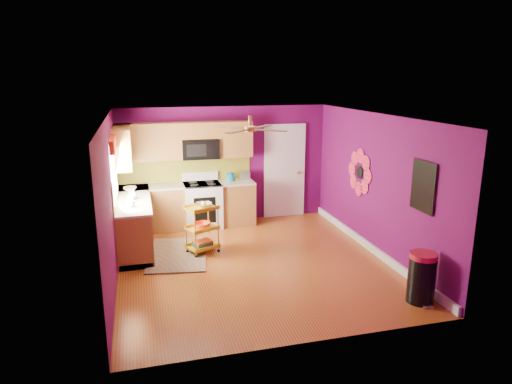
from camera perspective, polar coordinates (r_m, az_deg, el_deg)
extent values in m
plane|color=brown|center=(7.94, -0.33, -8.86)|extent=(5.00, 5.00, 0.00)
cube|color=#5A0A50|center=(9.91, -3.93, 3.42)|extent=(4.50, 0.04, 2.50)
cube|color=#5A0A50|center=(5.26, 6.46, -6.71)|extent=(4.50, 0.04, 2.50)
cube|color=#5A0A50|center=(7.33, -17.66, -1.20)|extent=(0.04, 5.00, 2.50)
cube|color=#5A0A50|center=(8.36, 14.77, 0.89)|extent=(0.04, 5.00, 2.50)
cube|color=silver|center=(7.32, -0.36, 9.43)|extent=(4.50, 5.00, 0.04)
cube|color=white|center=(8.69, 14.10, -6.70)|extent=(0.05, 4.90, 0.14)
cube|color=brown|center=(8.83, -14.95, -3.79)|extent=(0.60, 2.30, 0.90)
cube|color=brown|center=(9.69, -8.46, -1.83)|extent=(2.80, 0.60, 0.90)
cube|color=beige|center=(8.70, -15.15, -0.85)|extent=(0.63, 2.30, 0.04)
cube|color=beige|center=(9.57, -8.56, 0.87)|extent=(2.80, 0.63, 0.04)
cube|color=black|center=(8.96, -14.78, -6.22)|extent=(0.54, 2.30, 0.10)
cube|color=black|center=(9.81, -8.37, -4.07)|extent=(2.80, 0.54, 0.10)
cube|color=white|center=(9.70, -6.68, -1.70)|extent=(0.76, 0.66, 0.92)
cube|color=black|center=(9.58, -6.76, 0.97)|extent=(0.76, 0.62, 0.03)
cube|color=white|center=(9.82, -7.01, 1.99)|extent=(0.76, 0.06, 0.18)
cube|color=black|center=(9.39, -6.39, -2.30)|extent=(0.45, 0.02, 0.55)
cube|color=brown|center=(9.49, -13.32, 6.09)|extent=(1.32, 0.33, 0.75)
cube|color=brown|center=(9.70, -2.69, 6.63)|extent=(0.72, 0.33, 0.75)
cube|color=brown|center=(9.55, -7.09, 7.66)|extent=(0.76, 0.33, 0.34)
cube|color=brown|center=(9.02, -16.38, 5.47)|extent=(0.33, 1.30, 0.75)
cube|color=black|center=(9.56, -7.00, 5.37)|extent=(0.76, 0.38, 0.40)
cube|color=brown|center=(9.80, -8.81, 2.82)|extent=(2.80, 0.01, 0.51)
cube|color=brown|center=(8.65, -17.18, 0.79)|extent=(0.01, 2.30, 0.51)
cube|color=white|center=(8.28, -17.37, 2.71)|extent=(0.03, 1.20, 1.00)
cube|color=#EE4615|center=(8.20, -17.40, 5.94)|extent=(0.08, 1.35, 0.22)
cube|color=white|center=(10.27, 3.54, 2.52)|extent=(0.85, 0.04, 2.05)
cube|color=white|center=(10.25, 3.58, 2.50)|extent=(0.95, 0.02, 2.15)
sphere|color=#BF8C3F|center=(10.32, 5.33, 2.41)|extent=(0.07, 0.07, 0.07)
cylinder|color=black|center=(8.84, 12.82, 2.40)|extent=(0.01, 0.24, 0.24)
cube|color=#167593|center=(7.13, 20.23, 0.66)|extent=(0.03, 0.52, 0.72)
cube|color=black|center=(7.12, 20.13, 0.65)|extent=(0.01, 0.56, 0.76)
cylinder|color=#BF8C3F|center=(7.52, -0.74, 8.95)|extent=(0.06, 0.06, 0.16)
cylinder|color=#BF8C3F|center=(7.53, -0.74, 7.89)|extent=(0.20, 0.20, 0.08)
cube|color=#4C2D19|center=(7.86, 0.71, 8.16)|extent=(0.47, 0.47, 0.01)
cube|color=#4C2D19|center=(7.74, -3.18, 8.04)|extent=(0.47, 0.47, 0.01)
cube|color=#4C2D19|center=(7.21, -2.31, 7.59)|extent=(0.47, 0.47, 0.01)
cube|color=#4C2D19|center=(7.35, 1.83, 7.72)|extent=(0.47, 0.47, 0.01)
cube|color=black|center=(8.39, -9.73, -7.66)|extent=(1.23, 1.76, 0.02)
cylinder|color=gold|center=(8.03, -7.58, -5.26)|extent=(0.02, 0.02, 0.82)
cylinder|color=gold|center=(8.27, -4.75, -4.61)|extent=(0.02, 0.02, 0.82)
cylinder|color=gold|center=(8.30, -8.73, -4.64)|extent=(0.02, 0.02, 0.82)
cylinder|color=gold|center=(8.53, -5.96, -4.03)|extent=(0.02, 0.02, 0.82)
sphere|color=black|center=(8.18, -7.48, -8.03)|extent=(0.06, 0.06, 0.06)
sphere|color=black|center=(8.41, -4.69, -7.31)|extent=(0.06, 0.06, 0.06)
sphere|color=black|center=(8.45, -8.62, -7.33)|extent=(0.06, 0.06, 0.06)
sphere|color=black|center=(8.67, -5.89, -6.66)|extent=(0.06, 0.06, 0.06)
cube|color=gold|center=(8.16, -6.82, -2.03)|extent=(0.64, 0.56, 0.03)
cube|color=gold|center=(8.28, -6.75, -4.53)|extent=(0.64, 0.56, 0.03)
cube|color=gold|center=(8.39, -6.68, -6.77)|extent=(0.64, 0.56, 0.03)
imported|color=beige|center=(8.17, -6.54, -1.64)|extent=(0.38, 0.38, 0.07)
sphere|color=yellow|center=(8.17, -6.55, -1.49)|extent=(0.10, 0.10, 0.10)
imported|color=#EE4615|center=(8.26, -6.76, -4.13)|extent=(0.40, 0.40, 0.09)
cube|color=navy|center=(8.38, -6.68, -6.56)|extent=(0.38, 0.33, 0.04)
cube|color=#267233|center=(8.37, -6.69, -6.33)|extent=(0.38, 0.33, 0.03)
cube|color=#EE4615|center=(8.36, -6.70, -6.13)|extent=(0.38, 0.33, 0.03)
cylinder|color=black|center=(6.96, 19.97, -10.31)|extent=(0.45, 0.45, 0.66)
cylinder|color=#AB1830|center=(6.82, 20.23, -7.49)|extent=(0.38, 0.38, 0.08)
cube|color=beige|center=(6.95, 20.65, -13.26)|extent=(0.14, 0.09, 0.03)
cylinder|color=#126487|center=(9.75, -3.19, 1.85)|extent=(0.18, 0.18, 0.16)
sphere|color=#126487|center=(9.72, -3.20, 2.43)|extent=(0.06, 0.06, 0.06)
cube|color=beige|center=(9.87, -1.43, 2.09)|extent=(0.22, 0.15, 0.18)
imported|color=#EA3F72|center=(8.42, -15.45, -0.55)|extent=(0.09, 0.09, 0.20)
imported|color=white|center=(8.60, -15.07, -0.28)|extent=(0.14, 0.14, 0.18)
imported|color=white|center=(9.27, -15.47, 0.38)|extent=(0.26, 0.26, 0.06)
imported|color=white|center=(8.11, -15.34, -1.44)|extent=(0.14, 0.14, 0.11)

